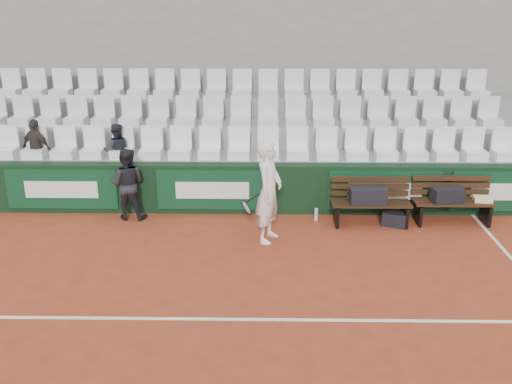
# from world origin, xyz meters

# --- Properties ---
(ground) EXTENTS (80.00, 80.00, 0.00)m
(ground) POSITION_xyz_m (0.00, 0.00, 0.00)
(ground) COLOR #963B21
(ground) RESTS_ON ground
(court_baseline) EXTENTS (18.00, 0.06, 0.01)m
(court_baseline) POSITION_xyz_m (0.00, 0.00, 0.00)
(court_baseline) COLOR white
(court_baseline) RESTS_ON ground
(back_barrier) EXTENTS (18.00, 0.34, 1.00)m
(back_barrier) POSITION_xyz_m (0.07, 3.99, 0.50)
(back_barrier) COLOR black
(back_barrier) RESTS_ON ground
(grandstand_tier_front) EXTENTS (18.00, 0.95, 1.00)m
(grandstand_tier_front) POSITION_xyz_m (0.00, 4.62, 0.50)
(grandstand_tier_front) COLOR gray
(grandstand_tier_front) RESTS_ON ground
(grandstand_tier_mid) EXTENTS (18.00, 0.95, 1.45)m
(grandstand_tier_mid) POSITION_xyz_m (0.00, 5.58, 0.72)
(grandstand_tier_mid) COLOR gray
(grandstand_tier_mid) RESTS_ON ground
(grandstand_tier_back) EXTENTS (18.00, 0.95, 1.90)m
(grandstand_tier_back) POSITION_xyz_m (0.00, 6.53, 0.95)
(grandstand_tier_back) COLOR gray
(grandstand_tier_back) RESTS_ON ground
(grandstand_rear_wall) EXTENTS (18.00, 0.30, 4.40)m
(grandstand_rear_wall) POSITION_xyz_m (0.00, 7.15, 2.20)
(grandstand_rear_wall) COLOR gray
(grandstand_rear_wall) RESTS_ON ground
(seat_row_front) EXTENTS (11.90, 0.44, 0.63)m
(seat_row_front) POSITION_xyz_m (0.00, 4.45, 1.31)
(seat_row_front) COLOR white
(seat_row_front) RESTS_ON grandstand_tier_front
(seat_row_mid) EXTENTS (11.90, 0.44, 0.63)m
(seat_row_mid) POSITION_xyz_m (0.00, 5.40, 1.77)
(seat_row_mid) COLOR silver
(seat_row_mid) RESTS_ON grandstand_tier_mid
(seat_row_back) EXTENTS (11.90, 0.44, 0.63)m
(seat_row_back) POSITION_xyz_m (0.00, 6.35, 2.21)
(seat_row_back) COLOR silver
(seat_row_back) RESTS_ON grandstand_tier_back
(bench_left) EXTENTS (1.50, 0.56, 0.45)m
(bench_left) POSITION_xyz_m (2.86, 3.37, 0.23)
(bench_left) COLOR black
(bench_left) RESTS_ON ground
(bench_right) EXTENTS (1.50, 0.56, 0.45)m
(bench_right) POSITION_xyz_m (4.44, 3.47, 0.23)
(bench_right) COLOR #381E10
(bench_right) RESTS_ON ground
(sports_bag_left) EXTENTS (0.70, 0.33, 0.29)m
(sports_bag_left) POSITION_xyz_m (2.79, 3.34, 0.60)
(sports_bag_left) COLOR black
(sports_bag_left) RESTS_ON bench_left
(sports_bag_right) EXTENTS (0.64, 0.39, 0.27)m
(sports_bag_right) POSITION_xyz_m (4.30, 3.42, 0.59)
(sports_bag_right) COLOR black
(sports_bag_right) RESTS_ON bench_right
(towel) EXTENTS (0.35, 0.27, 0.09)m
(towel) POSITION_xyz_m (4.99, 3.46, 0.50)
(towel) COLOR beige
(towel) RESTS_ON bench_right
(sports_bag_ground) EXTENTS (0.52, 0.42, 0.27)m
(sports_bag_ground) POSITION_xyz_m (3.32, 3.31, 0.14)
(sports_bag_ground) COLOR black
(sports_bag_ground) RESTS_ON ground
(water_bottle_near) EXTENTS (0.07, 0.07, 0.25)m
(water_bottle_near) POSITION_xyz_m (1.84, 3.55, 0.13)
(water_bottle_near) COLOR silver
(water_bottle_near) RESTS_ON ground
(water_bottle_far) EXTENTS (0.07, 0.07, 0.24)m
(water_bottle_far) POSITION_xyz_m (3.24, 3.39, 0.12)
(water_bottle_far) COLOR silver
(water_bottle_far) RESTS_ON ground
(tennis_player) EXTENTS (0.82, 0.78, 1.85)m
(tennis_player) POSITION_xyz_m (0.90, 2.64, 0.93)
(tennis_player) COLOR white
(tennis_player) RESTS_ON ground
(ball_kid) EXTENTS (0.73, 0.59, 1.42)m
(ball_kid) POSITION_xyz_m (-1.83, 3.63, 0.71)
(ball_kid) COLOR black
(ball_kid) RESTS_ON ground
(spectator_b) EXTENTS (0.78, 0.56, 1.23)m
(spectator_b) POSITION_xyz_m (-3.87, 4.50, 1.62)
(spectator_b) COLOR #302C27
(spectator_b) RESTS_ON grandstand_tier_front
(spectator_c) EXTENTS (0.62, 0.51, 1.15)m
(spectator_c) POSITION_xyz_m (-2.21, 4.50, 1.57)
(spectator_c) COLOR #1E242E
(spectator_c) RESTS_ON grandstand_tier_front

